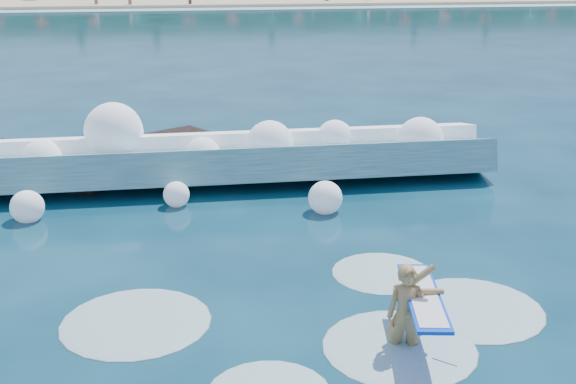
# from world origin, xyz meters

# --- Properties ---
(ground) EXTENTS (200.00, 200.00, 0.00)m
(ground) POSITION_xyz_m (0.00, 0.00, 0.00)
(ground) COLOR #072B3C
(ground) RESTS_ON ground
(beach) EXTENTS (140.00, 20.00, 0.40)m
(beach) POSITION_xyz_m (0.00, 78.00, 0.20)
(beach) COLOR tan
(beach) RESTS_ON ground
(wet_band) EXTENTS (140.00, 5.00, 0.08)m
(wet_band) POSITION_xyz_m (0.00, 67.00, 0.04)
(wet_band) COLOR silver
(wet_band) RESTS_ON ground
(breaking_wave) EXTENTS (17.80, 2.78, 1.53)m
(breaking_wave) POSITION_xyz_m (-1.20, 6.91, 0.54)
(breaking_wave) COLOR teal
(breaking_wave) RESTS_ON ground
(rock_cluster) EXTENTS (7.94, 3.09, 1.20)m
(rock_cluster) POSITION_xyz_m (-3.78, 7.70, 0.38)
(rock_cluster) COLOR black
(rock_cluster) RESTS_ON ground
(surfer_with_board) EXTENTS (1.09, 2.88, 1.68)m
(surfer_with_board) POSITION_xyz_m (2.74, -2.35, 0.62)
(surfer_with_board) COLOR #A4814C
(surfer_with_board) RESTS_ON ground
(wave_spray) EXTENTS (15.62, 4.60, 2.19)m
(wave_spray) POSITION_xyz_m (-1.66, 6.75, 1.03)
(wave_spray) COLOR white
(wave_spray) RESTS_ON ground
(surf_foam) EXTENTS (9.61, 5.87, 0.13)m
(surf_foam) POSITION_xyz_m (2.08, -1.62, 0.00)
(surf_foam) COLOR silver
(surf_foam) RESTS_ON ground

